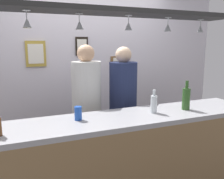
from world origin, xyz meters
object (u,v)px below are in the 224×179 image
object	(u,v)px
bottle_soda_clear	(154,104)
bottle_champagne_green	(186,98)
person_left_white_patterned_shirt	(87,102)
picture_frame_lower_pair	(120,62)
drink_can	(78,113)
picture_frame_crest	(82,46)
person_middle_navy_shirt	(123,100)
picture_frame_caricature	(36,54)

from	to	relation	value
bottle_soda_clear	bottle_champagne_green	size ratio (longest dim) A/B	0.77
person_left_white_patterned_shirt	picture_frame_lower_pair	distance (m)	1.12
bottle_champagne_green	drink_can	bearing A→B (deg)	175.87
person_left_white_patterned_shirt	bottle_soda_clear	world-z (taller)	person_left_white_patterned_shirt
bottle_champagne_green	picture_frame_crest	size ratio (longest dim) A/B	1.15
person_middle_navy_shirt	drink_can	xyz separation A→B (m)	(-0.72, -0.61, 0.08)
bottle_champagne_green	bottle_soda_clear	bearing A→B (deg)	176.54
picture_frame_caricature	picture_frame_lower_pair	size ratio (longest dim) A/B	1.13
person_middle_navy_shirt	picture_frame_lower_pair	distance (m)	0.89
bottle_soda_clear	bottle_champagne_green	bearing A→B (deg)	-3.46
person_middle_navy_shirt	bottle_soda_clear	xyz separation A→B (m)	(0.02, -0.67, 0.11)
drink_can	picture_frame_caricature	distance (m)	1.45
person_left_white_patterned_shirt	bottle_champagne_green	world-z (taller)	person_left_white_patterned_shirt
drink_can	picture_frame_crest	distance (m)	1.52
person_middle_navy_shirt	picture_frame_caricature	distance (m)	1.32
bottle_champagne_green	picture_frame_crest	bearing A→B (deg)	116.34
person_middle_navy_shirt	picture_frame_lower_pair	bearing A→B (deg)	69.07
bottle_champagne_green	person_middle_navy_shirt	bearing A→B (deg)	119.39
picture_frame_crest	picture_frame_lower_pair	xyz separation A→B (m)	(0.59, 0.00, -0.24)
bottle_soda_clear	picture_frame_caricature	world-z (taller)	picture_frame_caricature
bottle_soda_clear	person_left_white_patterned_shirt	bearing A→B (deg)	125.90
person_left_white_patterned_shirt	bottle_soda_clear	size ratio (longest dim) A/B	7.28
bottle_soda_clear	drink_can	world-z (taller)	bottle_soda_clear
picture_frame_lower_pair	person_middle_navy_shirt	bearing A→B (deg)	-110.93
person_left_white_patterned_shirt	picture_frame_crest	world-z (taller)	picture_frame_crest
drink_can	picture_frame_caricature	xyz separation A→B (m)	(-0.22, 1.35, 0.48)
person_middle_navy_shirt	picture_frame_crest	size ratio (longest dim) A/B	6.35
bottle_soda_clear	picture_frame_caricature	xyz separation A→B (m)	(-0.97, 1.40, 0.45)
picture_frame_lower_pair	drink_can	bearing A→B (deg)	-126.65
bottle_soda_clear	picture_frame_lower_pair	bearing A→B (deg)	79.55
person_middle_navy_shirt	picture_frame_caricature	size ratio (longest dim) A/B	4.85
bottle_champagne_green	picture_frame_crest	xyz separation A→B (m)	(-0.71, 1.43, 0.52)
person_left_white_patterned_shirt	bottle_champagne_green	bearing A→B (deg)	-39.02
person_middle_navy_shirt	picture_frame_crest	xyz separation A→B (m)	(-0.31, 0.73, 0.66)
drink_can	picture_frame_lower_pair	world-z (taller)	picture_frame_lower_pair
person_left_white_patterned_shirt	bottle_soda_clear	bearing A→B (deg)	-54.10
picture_frame_caricature	picture_frame_crest	world-z (taller)	picture_frame_crest
bottle_champagne_green	picture_frame_crest	world-z (taller)	picture_frame_crest
person_left_white_patterned_shirt	bottle_soda_clear	xyz separation A→B (m)	(0.49, -0.67, 0.10)
person_middle_navy_shirt	drink_can	bearing A→B (deg)	-139.59
picture_frame_caricature	bottle_soda_clear	bearing A→B (deg)	-55.43
person_left_white_patterned_shirt	drink_can	size ratio (longest dim) A/B	13.73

